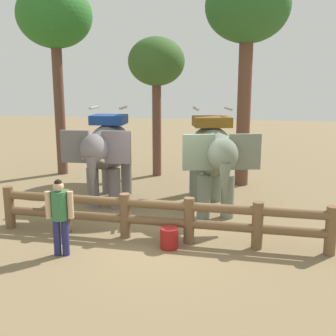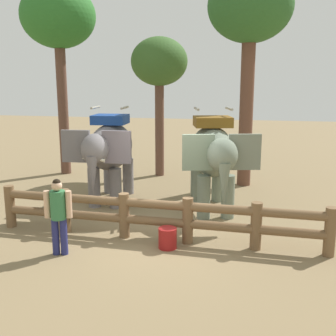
% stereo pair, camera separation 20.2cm
% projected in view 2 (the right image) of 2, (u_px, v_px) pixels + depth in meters
% --- Properties ---
extents(ground_plane, '(60.00, 60.00, 0.00)m').
position_uv_depth(ground_plane, '(157.00, 237.00, 9.62)').
color(ground_plane, olive).
extents(log_fence, '(7.70, 0.45, 1.05)m').
position_uv_depth(log_fence, '(155.00, 215.00, 9.36)').
color(log_fence, brown).
rests_on(log_fence, ground).
extents(elephant_near_left, '(1.89, 3.31, 2.83)m').
position_uv_depth(elephant_near_left, '(109.00, 149.00, 12.14)').
color(elephant_near_left, slate).
rests_on(elephant_near_left, ground).
extents(elephant_center, '(2.21, 3.42, 2.87)m').
position_uv_depth(elephant_center, '(213.00, 155.00, 11.20)').
color(elephant_center, slate).
rests_on(elephant_center, ground).
extents(tourist_woman_in_black, '(0.57, 0.37, 1.63)m').
position_uv_depth(tourist_woman_in_black, '(58.00, 211.00, 8.50)').
color(tourist_woman_in_black, navy).
rests_on(tourist_woman_in_black, ground).
extents(tree_far_left, '(2.07, 2.07, 5.14)m').
position_uv_depth(tree_far_left, '(159.00, 65.00, 15.09)').
color(tree_far_left, brown).
rests_on(tree_far_left, ground).
extents(tree_back_center, '(2.76, 2.76, 7.10)m').
position_uv_depth(tree_back_center, '(250.00, 12.00, 13.30)').
color(tree_back_center, brown).
rests_on(tree_back_center, ground).
extents(tree_far_right, '(2.73, 2.73, 7.05)m').
position_uv_depth(tree_far_right, '(58.00, 20.00, 15.11)').
color(tree_far_right, brown).
rests_on(tree_far_right, ground).
extents(feed_bucket, '(0.40, 0.40, 0.46)m').
position_uv_depth(feed_bucket, '(168.00, 238.00, 8.97)').
color(feed_bucket, maroon).
rests_on(feed_bucket, ground).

